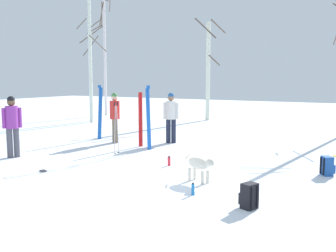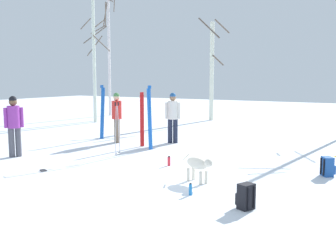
# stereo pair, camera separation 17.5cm
# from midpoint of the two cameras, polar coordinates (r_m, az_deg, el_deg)

# --- Properties ---
(ground_plane) EXTENTS (60.00, 60.00, 0.00)m
(ground_plane) POSITION_cam_midpoint_polar(r_m,az_deg,el_deg) (8.34, -5.82, -8.19)
(ground_plane) COLOR white
(person_0) EXTENTS (0.42, 0.37, 1.72)m
(person_0) POSITION_cam_midpoint_polar(r_m,az_deg,el_deg) (13.15, -7.30, 1.77)
(person_0) COLOR #72604C
(person_0) RESTS_ON ground_plane
(person_1) EXTENTS (0.47, 0.34, 1.72)m
(person_1) POSITION_cam_midpoint_polar(r_m,az_deg,el_deg) (12.95, 1.10, 1.74)
(person_1) COLOR #1E2338
(person_1) RESTS_ON ground_plane
(person_2) EXTENTS (0.34, 0.45, 1.72)m
(person_2) POSITION_cam_midpoint_polar(r_m,az_deg,el_deg) (11.45, -21.65, 0.53)
(person_2) COLOR #4C4C56
(person_2) RESTS_ON ground_plane
(dog) EXTENTS (0.85, 0.42, 0.57)m
(dog) POSITION_cam_midpoint_polar(r_m,az_deg,el_deg) (8.12, 5.21, -5.78)
(dog) COLOR beige
(dog) RESTS_ON ground_plane
(ski_pair_planted_0) EXTENTS (0.16, 0.18, 1.96)m
(ski_pair_planted_0) POSITION_cam_midpoint_polar(r_m,az_deg,el_deg) (14.03, -9.44, 2.04)
(ski_pair_planted_0) COLOR blue
(ski_pair_planted_0) RESTS_ON ground_plane
(ski_pair_planted_1) EXTENTS (0.10, 0.18, 1.99)m
(ski_pair_planted_1) POSITION_cam_midpoint_polar(r_m,az_deg,el_deg) (11.71, -2.34, 1.20)
(ski_pair_planted_1) COLOR blue
(ski_pair_planted_1) RESTS_ON ground_plane
(ski_pair_planted_2) EXTENTS (0.10, 0.11, 1.76)m
(ski_pair_planted_2) POSITION_cam_midpoint_polar(r_m,az_deg,el_deg) (12.33, -3.50, 0.96)
(ski_pair_planted_2) COLOR red
(ski_pair_planted_2) RESTS_ON ground_plane
(ski_pair_lying_1) EXTENTS (0.83, 1.79, 0.05)m
(ski_pair_lying_1) POSITION_cam_midpoint_polar(r_m,az_deg,el_deg) (9.56, -17.40, -6.42)
(ski_pair_lying_1) COLOR white
(ski_pair_lying_1) RESTS_ON ground_plane
(ski_poles_0) EXTENTS (0.07, 0.24, 1.53)m
(ski_poles_0) POSITION_cam_midpoint_polar(r_m,az_deg,el_deg) (10.95, -7.16, -0.18)
(ski_poles_0) COLOR #B2B2BC
(ski_poles_0) RESTS_ON ground_plane
(backpack_0) EXTENTS (0.34, 0.33, 0.44)m
(backpack_0) POSITION_cam_midpoint_polar(r_m,az_deg,el_deg) (9.41, 23.25, -5.62)
(backpack_0) COLOR #1E4C99
(backpack_0) RESTS_ON ground_plane
(backpack_1) EXTENTS (0.34, 0.32, 0.44)m
(backpack_1) POSITION_cam_midpoint_polar(r_m,az_deg,el_deg) (6.69, 12.29, -10.28)
(backpack_1) COLOR black
(backpack_1) RESTS_ON ground_plane
(water_bottle_0) EXTENTS (0.06, 0.06, 0.24)m
(water_bottle_0) POSITION_cam_midpoint_polar(r_m,az_deg,el_deg) (7.32, 4.07, -9.44)
(water_bottle_0) COLOR #1E72BF
(water_bottle_0) RESTS_ON ground_plane
(water_bottle_1) EXTENTS (0.08, 0.08, 0.25)m
(water_bottle_1) POSITION_cam_midpoint_polar(r_m,az_deg,el_deg) (9.67, 0.66, -5.28)
(water_bottle_1) COLOR red
(water_bottle_1) RESTS_ON ground_plane
(birch_tree_0) EXTENTS (1.14, 1.20, 7.99)m
(birch_tree_0) POSITION_cam_midpoint_polar(r_m,az_deg,el_deg) (23.03, -8.60, 12.02)
(birch_tree_0) COLOR silver
(birch_tree_0) RESTS_ON ground_plane
(birch_tree_1) EXTENTS (1.22, 1.21, 5.29)m
(birch_tree_1) POSITION_cam_midpoint_polar(r_m,az_deg,el_deg) (20.02, -10.75, 8.74)
(birch_tree_1) COLOR silver
(birch_tree_1) RESTS_ON ground_plane
(birch_tree_2) EXTENTS (1.72, 0.96, 6.05)m
(birch_tree_2) POSITION_cam_midpoint_polar(r_m,az_deg,el_deg) (19.47, -10.61, 10.02)
(birch_tree_2) COLOR silver
(birch_tree_2) RESTS_ON ground_plane
(birch_tree_3) EXTENTS (1.28, 1.25, 5.25)m
(birch_tree_3) POSITION_cam_midpoint_polar(r_m,az_deg,el_deg) (20.16, 6.86, 8.49)
(birch_tree_3) COLOR silver
(birch_tree_3) RESTS_ON ground_plane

